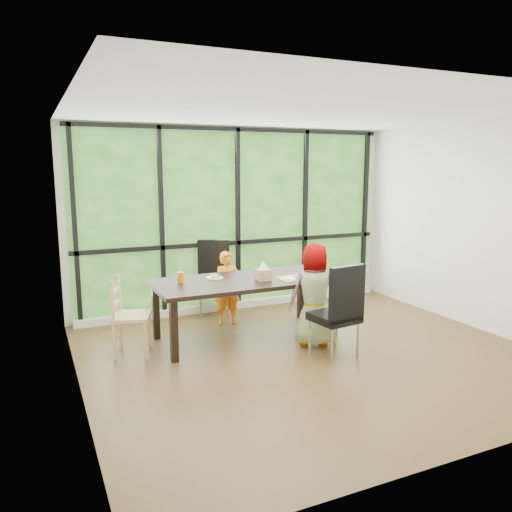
# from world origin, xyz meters

# --- Properties ---
(ground) EXTENTS (5.00, 5.00, 0.00)m
(ground) POSITION_xyz_m (0.00, 0.00, 0.00)
(ground) COLOR black
(ground) RESTS_ON ground
(back_wall) EXTENTS (5.00, 0.00, 5.00)m
(back_wall) POSITION_xyz_m (0.00, 2.25, 1.35)
(back_wall) COLOR silver
(back_wall) RESTS_ON ground
(foliage_backdrop) EXTENTS (4.80, 0.02, 2.65)m
(foliage_backdrop) POSITION_xyz_m (0.00, 2.23, 1.35)
(foliage_backdrop) COLOR #204A17
(foliage_backdrop) RESTS_ON back_wall
(window_mullions) EXTENTS (4.80, 0.06, 2.65)m
(window_mullions) POSITION_xyz_m (0.00, 2.19, 1.35)
(window_mullions) COLOR black
(window_mullions) RESTS_ON back_wall
(window_sill) EXTENTS (4.80, 0.12, 0.10)m
(window_sill) POSITION_xyz_m (0.00, 2.15, 0.05)
(window_sill) COLOR silver
(window_sill) RESTS_ON ground
(dining_table) EXTENTS (2.32, 1.17, 0.75)m
(dining_table) POSITION_xyz_m (-0.45, 0.87, 0.38)
(dining_table) COLOR black
(dining_table) RESTS_ON ground
(chair_window_leather) EXTENTS (0.59, 0.59, 1.08)m
(chair_window_leather) POSITION_xyz_m (-0.49, 1.91, 0.54)
(chair_window_leather) COLOR black
(chair_window_leather) RESTS_ON ground
(chair_interior_leather) EXTENTS (0.52, 0.52, 1.08)m
(chair_interior_leather) POSITION_xyz_m (0.20, -0.14, 0.54)
(chair_interior_leather) COLOR black
(chair_interior_leather) RESTS_ON ground
(chair_end_beech) EXTENTS (0.52, 0.53, 0.90)m
(chair_end_beech) POSITION_xyz_m (-1.85, 0.87, 0.45)
(chair_end_beech) COLOR tan
(chair_end_beech) RESTS_ON ground
(child_toddler) EXTENTS (0.41, 0.31, 1.00)m
(child_toddler) POSITION_xyz_m (-0.45, 1.50, 0.50)
(child_toddler) COLOR orange
(child_toddler) RESTS_ON ground
(child_older) EXTENTS (0.71, 0.58, 1.24)m
(child_older) POSITION_xyz_m (0.22, 0.29, 0.62)
(child_older) COLOR slate
(child_older) RESTS_ON ground
(placemat) EXTENTS (0.44, 0.32, 0.01)m
(placemat) POSITION_xyz_m (0.14, 0.66, 0.75)
(placemat) COLOR tan
(placemat) RESTS_ON dining_table
(plate_far) EXTENTS (0.21, 0.21, 0.01)m
(plate_far) POSITION_xyz_m (-0.78, 1.07, 0.76)
(plate_far) COLOR white
(plate_far) RESTS_ON dining_table
(plate_near) EXTENTS (0.27, 0.27, 0.02)m
(plate_near) POSITION_xyz_m (0.15, 0.62, 0.76)
(plate_near) COLOR white
(plate_near) RESTS_ON dining_table
(orange_cup) EXTENTS (0.08, 0.08, 0.13)m
(orange_cup) POSITION_xyz_m (-1.23, 1.03, 0.81)
(orange_cup) COLOR #FF7800
(orange_cup) RESTS_ON dining_table
(green_cup) EXTENTS (0.09, 0.09, 0.14)m
(green_cup) POSITION_xyz_m (0.46, 0.55, 0.82)
(green_cup) COLOR #58C82C
(green_cup) RESTS_ON dining_table
(tissue_box) EXTENTS (0.16, 0.16, 0.14)m
(tissue_box) POSITION_xyz_m (-0.27, 0.73, 0.82)
(tissue_box) COLOR tan
(tissue_box) RESTS_ON dining_table
(crepe_rolls_far) EXTENTS (0.10, 0.12, 0.04)m
(crepe_rolls_far) POSITION_xyz_m (-0.78, 1.07, 0.78)
(crepe_rolls_far) COLOR tan
(crepe_rolls_far) RESTS_ON plate_far
(crepe_rolls_near) EXTENTS (0.10, 0.12, 0.04)m
(crepe_rolls_near) POSITION_xyz_m (0.15, 0.62, 0.79)
(crepe_rolls_near) COLOR tan
(crepe_rolls_near) RESTS_ON plate_near
(straw_white) EXTENTS (0.01, 0.04, 0.20)m
(straw_white) POSITION_xyz_m (-1.23, 1.03, 0.92)
(straw_white) COLOR white
(straw_white) RESTS_ON orange_cup
(straw_pink) EXTENTS (0.01, 0.04, 0.20)m
(straw_pink) POSITION_xyz_m (0.46, 0.55, 0.93)
(straw_pink) COLOR pink
(straw_pink) RESTS_ON green_cup
(tissue) EXTENTS (0.12, 0.12, 0.11)m
(tissue) POSITION_xyz_m (-0.27, 0.73, 0.94)
(tissue) COLOR white
(tissue) RESTS_ON tissue_box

